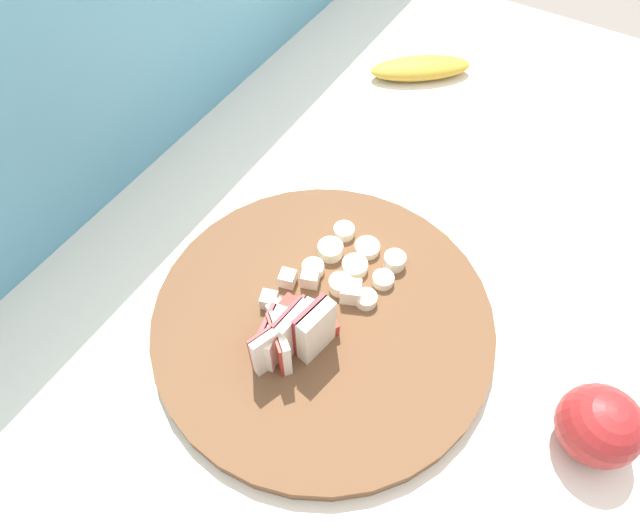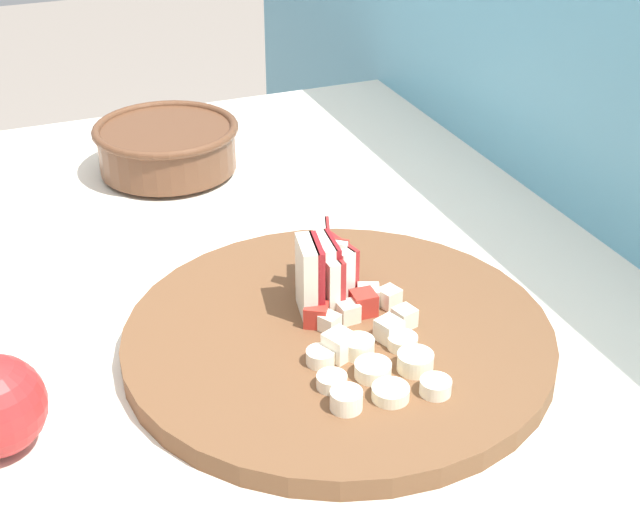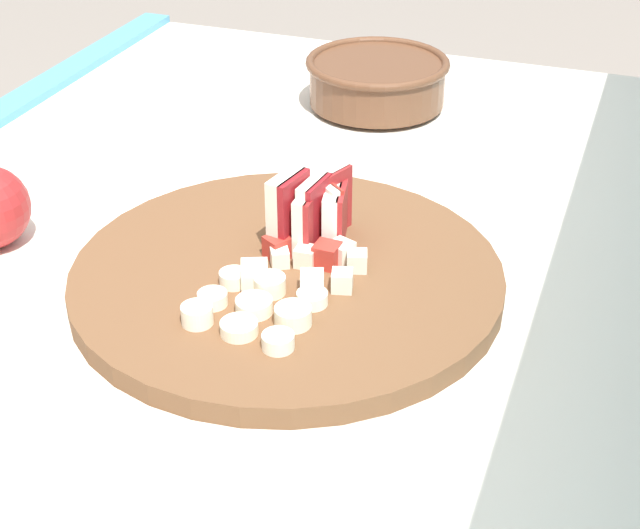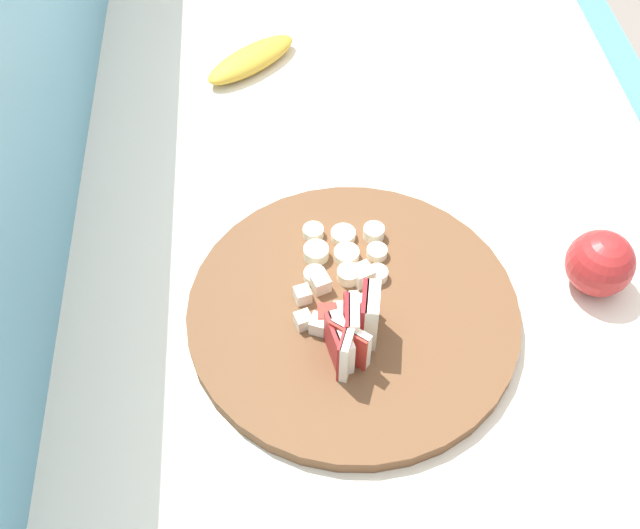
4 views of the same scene
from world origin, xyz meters
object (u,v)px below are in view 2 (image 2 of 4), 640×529
object	(u,v)px
banana_slice_rows	(377,370)
ceramic_bowl	(167,145)
apple_wedge_fan	(324,271)
apple_dice_pile	(359,316)
cutting_board	(338,339)

from	to	relation	value
banana_slice_rows	ceramic_bowl	distance (m)	0.48
apple_wedge_fan	ceramic_bowl	world-z (taller)	apple_wedge_fan
apple_dice_pile	banana_slice_rows	xyz separation A→B (m)	(0.07, -0.02, -0.00)
cutting_board	banana_slice_rows	xyz separation A→B (m)	(0.07, 0.00, 0.02)
banana_slice_rows	ceramic_bowl	xyz separation A→B (m)	(-0.48, -0.05, 0.01)
cutting_board	apple_dice_pile	bearing A→B (deg)	86.99
apple_wedge_fan	banana_slice_rows	bearing A→B (deg)	-2.15
apple_dice_pile	apple_wedge_fan	bearing A→B (deg)	-167.12
apple_wedge_fan	banana_slice_rows	world-z (taller)	apple_wedge_fan
apple_dice_pile	banana_slice_rows	world-z (taller)	apple_dice_pile
apple_dice_pile	ceramic_bowl	world-z (taller)	ceramic_bowl
cutting_board	banana_slice_rows	distance (m)	0.07
cutting_board	ceramic_bowl	size ratio (longest dim) A/B	2.15
cutting_board	apple_dice_pile	xyz separation A→B (m)	(0.00, 0.02, 0.02)
cutting_board	banana_slice_rows	size ratio (longest dim) A/B	3.70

